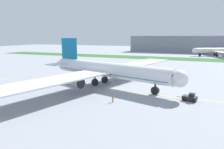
{
  "coord_description": "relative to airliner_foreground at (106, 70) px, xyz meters",
  "views": [
    {
      "loc": [
        25.51,
        -64.67,
        17.75
      ],
      "look_at": [
        -2.78,
        5.78,
        3.68
      ],
      "focal_mm": 33.32,
      "sensor_mm": 36.0,
      "label": 1
    }
  ],
  "objects": [
    {
      "name": "ground_plane",
      "position": [
        4.07,
        -3.2,
        -5.77
      ],
      "size": [
        600.0,
        600.0,
        0.0
      ],
      "primitive_type": "plane",
      "color": "#9399A0",
      "rests_on": "ground"
    },
    {
      "name": "terminal_building",
      "position": [
        24.83,
        175.16,
        3.23
      ],
      "size": [
        131.42,
        20.0,
        18.0
      ],
      "primitive_type": "cube",
      "color": "gray",
      "rests_on": "ground"
    },
    {
      "name": "traffic_cone_near_nose",
      "position": [
        25.03,
        -15.9,
        -5.48
      ],
      "size": [
        0.36,
        0.36,
        0.58
      ],
      "color": "#F2590C",
      "rests_on": "ground"
    },
    {
      "name": "traffic_cone_port_wing",
      "position": [
        -21.93,
        -17.92,
        -5.48
      ],
      "size": [
        0.36,
        0.36,
        0.58
      ],
      "color": "#F2590C",
      "rests_on": "ground"
    },
    {
      "name": "ground_crew_wingwalker_port",
      "position": [
        9.53,
        -17.42,
        -4.76
      ],
      "size": [
        0.58,
        0.24,
        1.66
      ],
      "color": "black",
      "rests_on": "ground"
    },
    {
      "name": "apron_taxi_line",
      "position": [
        4.07,
        -6.02,
        -5.76
      ],
      "size": [
        280.0,
        0.36,
        0.01
      ],
      "primitive_type": "cube",
      "color": "yellow",
      "rests_on": "ground"
    },
    {
      "name": "parked_airliner_far_left",
      "position": [
        44.82,
        138.66,
        -0.81
      ],
      "size": [
        37.13,
        58.72,
        14.61
      ],
      "color": "white",
      "rests_on": "ground"
    },
    {
      "name": "airliner_foreground",
      "position": [
        0.0,
        0.0,
        0.0
      ],
      "size": [
        56.71,
        92.89,
        16.97
      ],
      "color": "white",
      "rests_on": "ground"
    },
    {
      "name": "service_truck_catering_van",
      "position": [
        -15.15,
        39.99,
        -4.27
      ],
      "size": [
        5.82,
        2.91,
        2.74
      ],
      "color": "#B21E19",
      "rests_on": "ground"
    },
    {
      "name": "pushback_tug",
      "position": [
        29.03,
        -8.35,
        -4.73
      ],
      "size": [
        5.65,
        3.27,
        2.28
      ],
      "color": "#26262B",
      "rests_on": "ground"
    },
    {
      "name": "grass_median_strip",
      "position": [
        4.07,
        103.71,
        -5.72
      ],
      "size": [
        320.0,
        24.0,
        0.1
      ],
      "primitive_type": "cube",
      "color": "#2D6628",
      "rests_on": "ground"
    }
  ]
}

